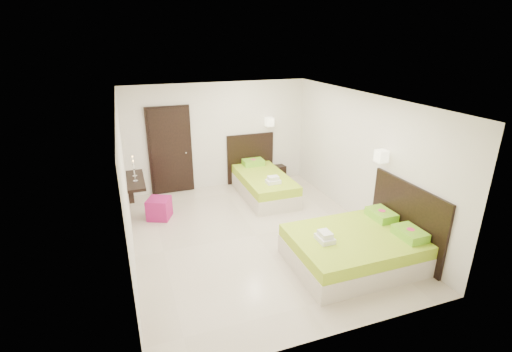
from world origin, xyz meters
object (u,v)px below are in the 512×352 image
object	(u,v)px
nightstand	(276,172)
bed_double	(358,246)
ottoman	(159,208)
bed_single	(263,183)

from	to	relation	value
nightstand	bed_double	bearing A→B (deg)	-100.35
nightstand	ottoman	distance (m)	3.44
bed_single	ottoman	distance (m)	2.53
bed_double	ottoman	bearing A→B (deg)	136.56
bed_single	nightstand	distance (m)	1.12
nightstand	ottoman	size ratio (longest dim) A/B	0.98
bed_single	bed_double	world-z (taller)	bed_double
bed_single	bed_double	bearing A→B (deg)	-81.62
bed_double	ottoman	size ratio (longest dim) A/B	4.71
nightstand	ottoman	world-z (taller)	ottoman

